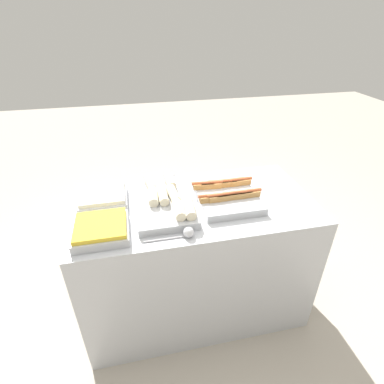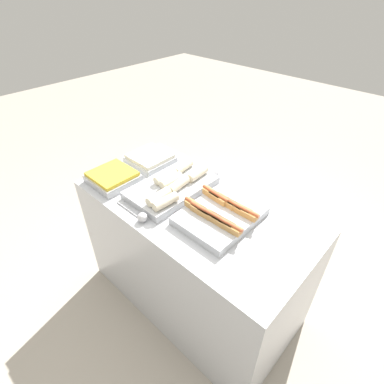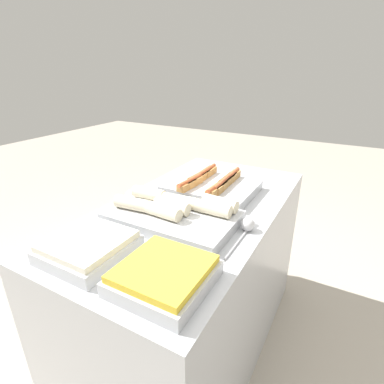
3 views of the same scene
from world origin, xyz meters
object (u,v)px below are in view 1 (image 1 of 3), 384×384
object	(u,v)px
tray_wraps	(165,201)
serving_spoon_far	(169,177)
tray_hotdogs	(226,194)
tray_side_front	(101,229)
tray_side_back	(103,197)
serving_spoon_near	(186,233)

from	to	relation	value
tray_wraps	serving_spoon_far	xyz separation A→B (m)	(0.08, 0.31, -0.01)
tray_hotdogs	tray_side_front	bearing A→B (deg)	-165.28
tray_wraps	tray_side_front	size ratio (longest dim) A/B	1.93
tray_hotdogs	tray_side_front	world-z (taller)	tray_hotdogs
tray_side_back	serving_spoon_near	xyz separation A→B (m)	(0.44, -0.44, -0.01)
serving_spoon_near	serving_spoon_far	size ratio (longest dim) A/B	0.95
tray_side_front	tray_side_back	bearing A→B (deg)	90.00
serving_spoon_near	serving_spoon_far	bearing A→B (deg)	89.48
tray_hotdogs	serving_spoon_near	size ratio (longest dim) A/B	1.73
tray_wraps	serving_spoon_near	xyz separation A→B (m)	(0.07, -0.31, -0.01)
tray_side_back	serving_spoon_far	distance (m)	0.48
serving_spoon_far	tray_side_front	bearing A→B (deg)	-130.83
tray_side_back	serving_spoon_near	distance (m)	0.62
tray_wraps	tray_side_back	world-z (taller)	tray_wraps
tray_wraps	tray_hotdogs	bearing A→B (deg)	-0.08
tray_side_front	serving_spoon_near	bearing A→B (deg)	-14.73
tray_side_front	serving_spoon_far	world-z (taller)	tray_side_front
tray_side_back	serving_spoon_near	bearing A→B (deg)	-45.20
tray_hotdogs	serving_spoon_near	bearing A→B (deg)	-135.56
serving_spoon_far	tray_side_back	bearing A→B (deg)	-157.08
tray_hotdogs	tray_side_front	xyz separation A→B (m)	(-0.76, -0.20, -0.00)
tray_wraps	serving_spoon_near	distance (m)	0.32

